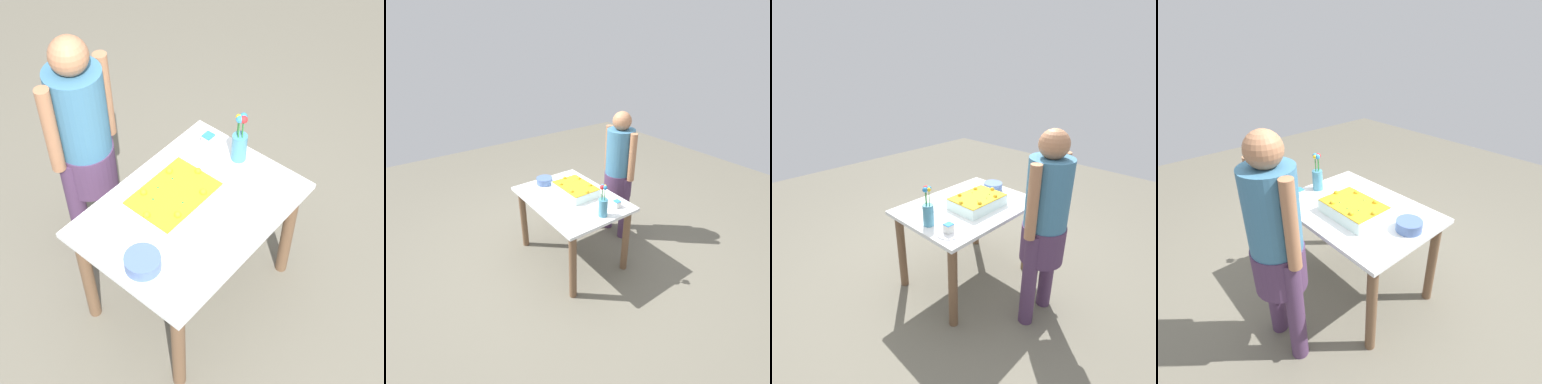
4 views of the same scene
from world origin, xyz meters
TOP-DOWN VIEW (x-y plane):
  - ground_plane at (0.00, 0.00)m, footprint 8.00×8.00m
  - dining_table at (0.00, 0.00)m, footprint 1.11×0.80m
  - sheet_cake at (-0.04, 0.08)m, footprint 0.43×0.30m
  - serving_plate_with_slice at (0.42, 0.23)m, footprint 0.19×0.19m
  - cake_knife at (0.30, -0.20)m, footprint 0.07×0.22m
  - flower_vase at (0.44, 0.03)m, footprint 0.08×0.08m
  - fruit_bowl at (-0.42, -0.06)m, footprint 0.18×0.18m
  - person_standing at (-0.07, 0.70)m, footprint 0.45×0.31m

SIDE VIEW (x-z plane):
  - ground_plane at x=0.00m, z-range 0.00..0.00m
  - dining_table at x=0.00m, z-range 0.23..0.97m
  - cake_knife at x=0.30m, z-range 0.75..0.75m
  - serving_plate_with_slice at x=0.42m, z-range 0.73..0.80m
  - fruit_bowl at x=-0.42m, z-range 0.75..0.82m
  - sheet_cake at x=-0.04m, z-range 0.74..0.85m
  - person_standing at x=-0.07m, z-range 0.11..1.60m
  - flower_vase at x=0.44m, z-range 0.71..1.02m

